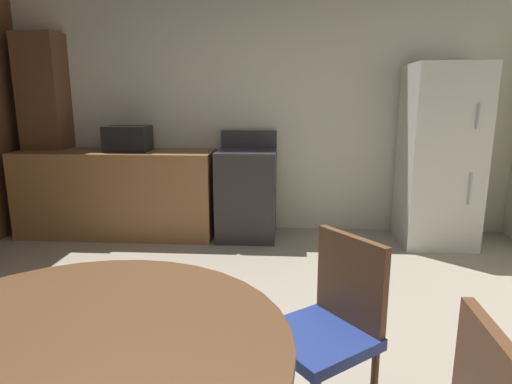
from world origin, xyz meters
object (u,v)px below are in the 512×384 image
at_px(refrigerator, 440,156).
at_px(oven_range, 247,193).
at_px(chair_northeast, 330,322).
at_px(microwave, 128,139).

bearing_deg(refrigerator, oven_range, 178.38).
bearing_deg(refrigerator, chair_northeast, -116.53).
distance_m(oven_range, microwave, 1.35).
relative_size(oven_range, refrigerator, 0.62).
distance_m(oven_range, refrigerator, 1.95).
bearing_deg(chair_northeast, microwave, -93.65).
bearing_deg(refrigerator, microwave, 179.08).
distance_m(oven_range, chair_northeast, 2.73).
height_order(refrigerator, chair_northeast, refrigerator).
height_order(oven_range, refrigerator, refrigerator).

